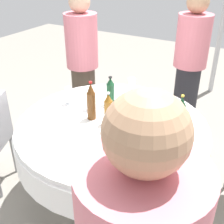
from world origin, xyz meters
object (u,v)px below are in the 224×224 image
at_px(plate_north, 175,116).
at_px(plate_south, 48,133).
at_px(wine_glass_far, 132,82).
at_px(wine_glass_mid, 91,133).
at_px(wine_glass_inner, 68,92).
at_px(wine_glass_near, 161,119).
at_px(bottle_dark_green_east, 110,92).
at_px(bottle_amber_rear, 108,109).
at_px(bottle_brown_outer, 91,102).
at_px(bottle_dark_green_left, 180,116).
at_px(plate_near, 140,103).
at_px(dining_table, 112,138).
at_px(person_rear, 189,67).
at_px(wine_glass_outer, 91,99).
at_px(person_east, 83,65).

height_order(plate_north, plate_south, same).
xyz_separation_m(wine_glass_far, wine_glass_mid, (0.13, -0.89, -0.00)).
bearing_deg(wine_glass_inner, wine_glass_near, -2.97).
bearing_deg(wine_glass_mid, bottle_dark_green_east, 107.88).
relative_size(bottle_amber_rear, bottle_brown_outer, 0.84).
height_order(bottle_dark_green_left, plate_near, bottle_dark_green_left).
height_order(dining_table, person_rear, person_rear).
bearing_deg(person_rear, wine_glass_near, -72.62).
bearing_deg(dining_table, bottle_dark_green_left, 11.41).
distance_m(bottle_dark_green_left, person_rear, 1.17).
bearing_deg(wine_glass_near, wine_glass_inner, 177.03).
relative_size(bottle_dark_green_east, wine_glass_far, 1.70).
height_order(wine_glass_far, wine_glass_near, wine_glass_near).
relative_size(bottle_dark_green_left, plate_south, 1.28).
bearing_deg(bottle_dark_green_east, bottle_amber_rear, -62.78).
distance_m(wine_glass_outer, person_rear, 1.24).
relative_size(wine_glass_far, person_rear, 0.09).
distance_m(wine_glass_mid, person_rear, 1.60).
height_order(bottle_brown_outer, person_east, person_east).
distance_m(bottle_amber_rear, wine_glass_inner, 0.48).
bearing_deg(person_rear, wine_glass_mid, -86.66).
bearing_deg(wine_glass_far, bottle_dark_green_left, -36.51).
bearing_deg(dining_table, wine_glass_far, 100.36).
height_order(bottle_dark_green_east, bottle_amber_rear, bottle_amber_rear).
bearing_deg(wine_glass_mid, bottle_amber_rear, 98.37).
relative_size(bottle_brown_outer, plate_north, 1.38).
height_order(bottle_dark_green_east, wine_glass_outer, bottle_dark_green_east).
bearing_deg(plate_north, wine_glass_mid, -118.95).
distance_m(bottle_dark_green_left, wine_glass_mid, 0.65).
xyz_separation_m(bottle_brown_outer, person_east, (-0.63, 0.79, -0.06)).
relative_size(bottle_dark_green_left, wine_glass_inner, 2.10).
bearing_deg(wine_glass_far, wine_glass_outer, -109.70).
height_order(wine_glass_near, plate_north, wine_glass_near).
relative_size(bottle_brown_outer, wine_glass_near, 1.96).
xyz_separation_m(dining_table, bottle_dark_green_left, (0.50, 0.10, 0.29)).
bearing_deg(wine_glass_mid, person_rear, 82.82).
height_order(bottle_brown_outer, plate_near, bottle_brown_outer).
bearing_deg(bottle_brown_outer, wine_glass_outer, 123.29).
xyz_separation_m(wine_glass_far, person_rear, (0.33, 0.70, -0.02)).
relative_size(wine_glass_near, plate_north, 0.70).
xyz_separation_m(wine_glass_inner, plate_near, (0.55, 0.29, -0.10)).
xyz_separation_m(bottle_dark_green_east, wine_glass_near, (0.54, -0.21, -0.00)).
height_order(bottle_dark_green_east, bottle_brown_outer, bottle_brown_outer).
distance_m(bottle_dark_green_east, plate_south, 0.66).
relative_size(bottle_amber_rear, person_rear, 0.17).
distance_m(bottle_dark_green_left, bottle_amber_rear, 0.53).
height_order(bottle_brown_outer, wine_glass_near, bottle_brown_outer).
distance_m(dining_table, person_east, 1.13).
xyz_separation_m(bottle_dark_green_east, wine_glass_far, (0.06, 0.29, -0.01)).
bearing_deg(bottle_amber_rear, wine_glass_inner, 165.53).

